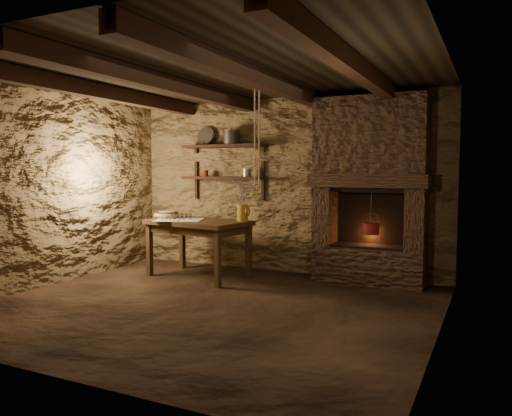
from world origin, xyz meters
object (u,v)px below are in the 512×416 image
at_px(wooden_bowl, 167,215).
at_px(iron_stockpot, 231,138).
at_px(red_pot, 371,228).
at_px(work_table, 198,247).
at_px(stoneware_jug, 243,205).

distance_m(wooden_bowl, iron_stockpot, 1.40).
relative_size(wooden_bowl, red_pot, 0.65).
bearing_deg(work_table, red_pot, 24.83).
bearing_deg(iron_stockpot, stoneware_jug, -49.83).
distance_m(work_table, wooden_bowl, 0.67).
bearing_deg(work_table, wooden_bowl, -176.10).
relative_size(work_table, stoneware_jug, 2.87).
bearing_deg(red_pot, stoneware_jug, -164.89).
distance_m(work_table, iron_stockpot, 1.61).
bearing_deg(wooden_bowl, work_table, -6.01).
bearing_deg(stoneware_jug, work_table, 178.12).
bearing_deg(wooden_bowl, red_pot, 10.84).
height_order(iron_stockpot, red_pot, iron_stockpot).
xyz_separation_m(work_table, red_pot, (2.14, 0.57, 0.30)).
height_order(wooden_bowl, red_pot, red_pot).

